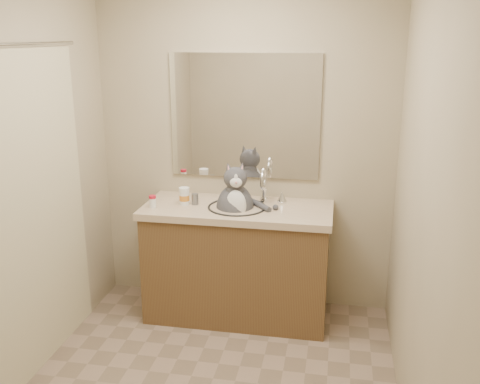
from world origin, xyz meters
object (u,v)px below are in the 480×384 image
pill_bottle_redcap (153,201)px  pill_bottle_orange (184,196)px  grey_canister (195,199)px  cat (235,205)px

pill_bottle_redcap → pill_bottle_orange: size_ratio=0.68×
pill_bottle_redcap → pill_bottle_orange: bearing=27.1°
pill_bottle_redcap → pill_bottle_orange: 0.23m
grey_canister → pill_bottle_redcap: bearing=-156.5°
cat → pill_bottle_orange: (-0.37, -0.01, 0.05)m
cat → grey_canister: bearing=163.7°
pill_bottle_redcap → cat: bearing=11.0°
cat → grey_canister: size_ratio=6.81×
pill_bottle_orange → grey_canister: (0.07, 0.02, -0.02)m
cat → pill_bottle_orange: 0.37m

